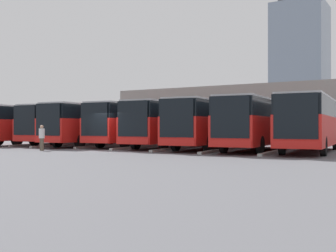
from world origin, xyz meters
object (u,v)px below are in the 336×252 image
at_px(bus_0, 312,122).
at_px(bus_4, 137,123).
at_px(bus_3, 172,123).
at_px(bus_7, 38,124).
at_px(bus_1, 257,122).
at_px(bus_6, 73,124).
at_px(bus_2, 211,123).
at_px(bus_5, 97,123).
at_px(pedestrian, 42,137).

distance_m(bus_0, bus_4, 13.84).
height_order(bus_3, bus_7, same).
xyz_separation_m(bus_3, bus_7, (13.81, 0.68, 0.00)).
bearing_deg(bus_4, bus_0, 171.74).
distance_m(bus_1, bus_6, 17.28).
height_order(bus_0, bus_2, same).
bearing_deg(bus_4, bus_5, 10.63).
height_order(bus_7, pedestrian, bus_7).
height_order(bus_2, bus_6, same).
height_order(bus_2, pedestrian, bus_2).
relative_size(bus_0, bus_3, 1.00).
relative_size(bus_5, pedestrian, 6.99).
xyz_separation_m(bus_0, bus_5, (17.26, 0.06, 0.00)).
height_order(bus_5, bus_7, same).
bearing_deg(bus_6, bus_2, 172.76).
distance_m(bus_0, bus_5, 17.26).
distance_m(bus_4, bus_7, 10.40).
height_order(bus_2, bus_7, same).
distance_m(bus_3, pedestrian, 9.66).
distance_m(bus_5, pedestrian, 7.70).
height_order(bus_0, bus_5, same).
distance_m(bus_5, bus_6, 3.55).
relative_size(bus_3, bus_7, 1.00).
relative_size(bus_5, bus_7, 1.00).
bearing_deg(bus_0, bus_3, -7.83).
distance_m(bus_0, pedestrian, 17.30).
xyz_separation_m(bus_3, pedestrian, (5.20, 8.09, -0.96)).
distance_m(bus_2, pedestrian, 11.59).
distance_m(bus_4, pedestrian, 8.62).
relative_size(bus_0, bus_4, 1.00).
bearing_deg(bus_7, bus_6, -170.32).
bearing_deg(bus_6, bus_7, 9.68).
xyz_separation_m(bus_0, bus_3, (10.36, -0.58, 0.00)).
height_order(bus_4, bus_7, same).
bearing_deg(bus_7, pedestrian, 134.68).
xyz_separation_m(bus_5, bus_6, (3.45, -0.84, 0.00)).
distance_m(bus_2, bus_4, 6.94).
height_order(bus_1, pedestrian, bus_1).
distance_m(bus_3, bus_4, 3.46).
relative_size(bus_6, bus_7, 1.00).
relative_size(bus_5, bus_6, 1.00).
bearing_deg(bus_5, bus_4, -169.37).
bearing_deg(bus_3, pedestrian, 52.65).
bearing_deg(bus_4, bus_3, 170.42).
bearing_deg(bus_3, bus_7, -1.80).
distance_m(bus_4, bus_5, 3.58).
bearing_deg(bus_4, bus_6, -3.79).
bearing_deg(bus_6, pedestrian, 117.28).
bearing_deg(bus_2, bus_7, -3.80).
relative_size(bus_1, bus_7, 1.00).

